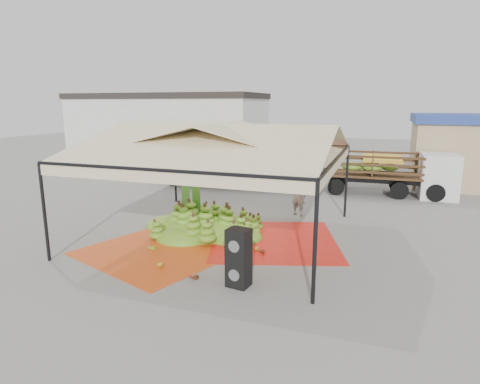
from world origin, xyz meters
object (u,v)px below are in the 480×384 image
(vendor, at_px, (298,196))
(truck_left, at_px, (226,161))
(banana_heap, at_px, (203,218))
(speaker_stack, at_px, (239,258))
(truck_right, at_px, (394,169))

(vendor, xyz_separation_m, truck_left, (-5.36, 5.18, 0.54))
(banana_heap, relative_size, truck_left, 0.74)
(speaker_stack, height_order, vendor, vendor)
(speaker_stack, distance_m, vendor, 7.24)
(truck_left, distance_m, truck_right, 9.23)
(speaker_stack, relative_size, truck_right, 0.24)
(truck_left, bearing_deg, vendor, -49.39)
(banana_heap, relative_size, vendor, 2.90)
(banana_heap, relative_size, speaker_stack, 3.23)
(banana_heap, bearing_deg, truck_right, 53.55)
(banana_heap, height_order, speaker_stack, speaker_stack)
(banana_heap, distance_m, speaker_stack, 4.68)
(banana_heap, bearing_deg, speaker_stack, -54.09)
(banana_heap, distance_m, vendor, 4.47)
(vendor, relative_size, truck_right, 0.26)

